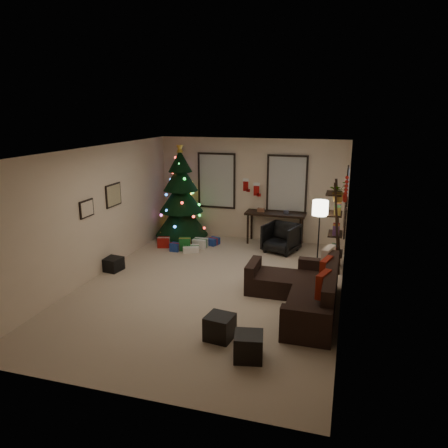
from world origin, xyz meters
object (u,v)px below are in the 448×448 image
Objects in this scene: christmas_tree at (181,200)px; sofa at (304,292)px; desk at (275,216)px; desk_chair at (281,238)px; bookshelf at (336,228)px.

christmas_tree reaches higher than sofa.
desk is at bearing 107.90° from sofa.
desk_chair is at bearing -6.55° from christmas_tree.
sofa is at bearing -54.97° from desk_chair.
christmas_tree is 4.24m from bookshelf.
bookshelf is (4.06, -1.22, -0.13)m from christmas_tree.
desk is at bearing 135.45° from bookshelf.
desk_chair is (2.75, -0.32, -0.73)m from christmas_tree.
christmas_tree is at bearing -172.32° from desk.
christmas_tree reaches higher than desk.
desk_chair is (0.27, -0.65, -0.37)m from desk.
desk is at bearing 130.69° from desk_chair.
desk_chair is at bearing 145.36° from bookshelf.
sofa is 1.60× the size of desk.
desk_chair is 1.70m from bookshelf.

